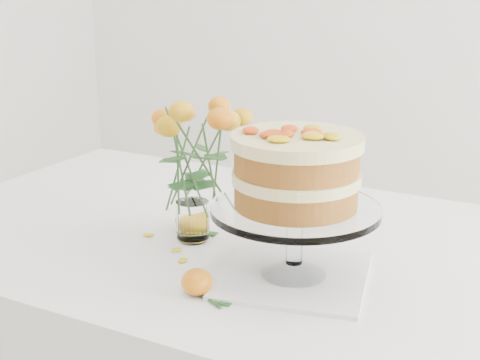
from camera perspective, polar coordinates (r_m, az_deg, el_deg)
The scene contains 9 objects.
table at distance 1.54m, azimuth -1.85°, elevation -7.16°, with size 1.43×0.93×0.76m.
napkin at distance 1.29m, azimuth 4.59°, elevation -8.16°, with size 0.27×0.27×0.01m, color silver.
cake_stand at distance 1.22m, azimuth 4.81°, elevation 0.13°, with size 0.32×0.32×0.28m.
rose_vase at distance 1.39m, azimuth -4.20°, elevation 2.82°, with size 0.27×0.27×0.36m.
loose_rose_near at distance 1.51m, azimuth -4.50°, elevation -3.45°, with size 0.10×0.06×0.05m.
loose_rose_far at distance 1.22m, azimuth -3.68°, elevation -8.68°, with size 0.10×0.06×0.05m.
stray_petal_a at distance 1.49m, azimuth -7.81°, elevation -4.69°, with size 0.03×0.02×0.00m, color #E6B70E.
stray_petal_b at distance 1.41m, azimuth -5.42°, elevation -5.96°, with size 0.03×0.02×0.00m, color #E6B70E.
stray_petal_c at distance 1.36m, azimuth -4.92°, elevation -6.87°, with size 0.03×0.02×0.00m, color #E6B70E.
Camera 1 is at (0.70, -1.22, 1.31)m, focal length 50.00 mm.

